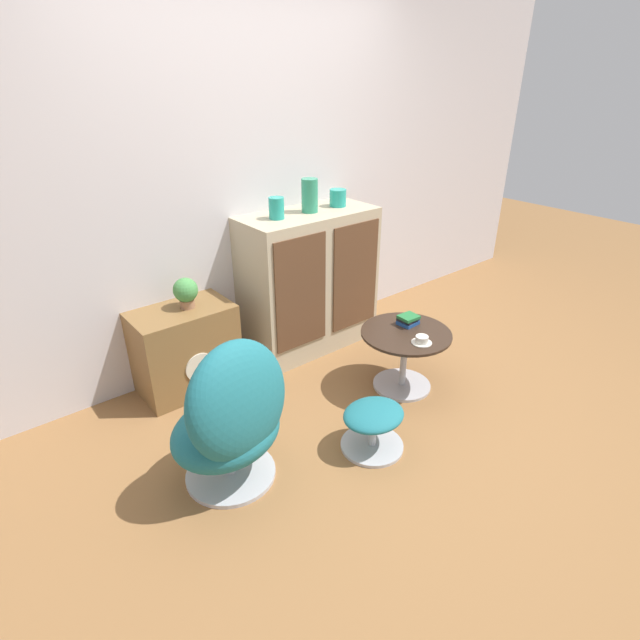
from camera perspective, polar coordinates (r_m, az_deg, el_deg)
The scene contains 13 objects.
ground_plane at distance 3.12m, azimuth 7.85°, elevation -12.43°, with size 12.00×12.00×0.00m, color olive.
wall_back at distance 3.59m, azimuth -8.07°, elevation 15.92°, with size 6.40×0.06×2.60m.
sideboard at distance 3.77m, azimuth -1.24°, elevation 4.42°, with size 1.02×0.48×1.06m.
tv_console at distance 3.44m, azimuth -15.09°, elevation -3.24°, with size 0.64×0.39×0.58m.
egg_chair at distance 2.56m, azimuth -9.99°, elevation -10.92°, with size 0.71×0.67×0.86m.
ottoman at distance 2.88m, azimuth 6.11°, elevation -11.45°, with size 0.37×0.36×0.27m.
coffee_table at distance 3.38m, azimuth 9.63°, elevation -3.56°, with size 0.59×0.59×0.42m.
vase_leftmost at distance 3.43m, azimuth -5.00°, elevation 12.62°, with size 0.10×0.10×0.14m.
vase_inner_left at distance 3.58m, azimuth -1.19°, elevation 14.04°, with size 0.12×0.12×0.23m.
vase_inner_right at distance 3.76m, azimuth 2.05°, elevation 13.79°, with size 0.12×0.12×0.12m.
potted_plant at distance 3.28m, azimuth -15.10°, elevation 3.17°, with size 0.16×0.16×0.20m.
teacup at distance 3.19m, azimuth 11.55°, elevation -2.29°, with size 0.13×0.13×0.05m.
book_stack at distance 3.40m, azimuth 10.05°, elevation 0.03°, with size 0.14×0.12×0.07m.
Camera 1 is at (-1.84, -1.59, 1.96)m, focal length 28.00 mm.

